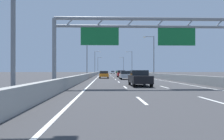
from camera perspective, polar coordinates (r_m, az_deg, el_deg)
The scene contains 53 objects.
ground_plane at distance 98.80m, azimuth 0.21°, elevation -1.02°, with size 260.00×260.00×0.00m, color #38383A.
lane_dash_left_1 at distance 11.48m, azimuth 7.58°, elevation -7.75°, with size 0.16×3.00×0.01m, color white.
lane_dash_left_2 at distance 20.36m, azimuth 3.38°, elevation -4.42°, with size 0.16×3.00×0.01m, color white.
lane_dash_left_3 at distance 29.32m, azimuth 1.75°, elevation -3.11°, with size 0.16×3.00×0.01m, color white.
lane_dash_left_4 at distance 38.29m, azimuth 0.89°, elevation -2.41°, with size 0.16×3.00×0.01m, color white.
lane_dash_left_5 at distance 47.28m, azimuth 0.35°, elevation -1.98°, with size 0.16×3.00×0.01m, color white.
lane_dash_left_6 at distance 56.27m, azimuth -0.01°, elevation -1.68°, with size 0.16×3.00×0.01m, color white.
lane_dash_left_7 at distance 65.26m, azimuth -0.27°, elevation -1.47°, with size 0.16×3.00×0.01m, color white.
lane_dash_left_8 at distance 74.26m, azimuth -0.47°, elevation -1.31°, with size 0.16×3.00×0.01m, color white.
lane_dash_left_9 at distance 83.25m, azimuth -0.63°, elevation -1.18°, with size 0.16×3.00×0.01m, color white.
lane_dash_left_10 at distance 92.25m, azimuth -0.76°, elevation -1.08°, with size 0.16×3.00×0.01m, color white.
lane_dash_left_11 at distance 101.25m, azimuth -0.86°, elevation -1.00°, with size 0.16×3.00×0.01m, color white.
lane_dash_left_12 at distance 110.24m, azimuth -0.95°, elevation -0.93°, with size 0.16×3.00×0.01m, color white.
lane_dash_left_13 at distance 119.24m, azimuth -1.02°, elevation -0.87°, with size 0.16×3.00×0.01m, color white.
lane_dash_left_14 at distance 128.24m, azimuth -1.08°, elevation -0.81°, with size 0.16×3.00×0.01m, color white.
lane_dash_left_15 at distance 137.24m, azimuth -1.14°, elevation -0.77°, with size 0.16×3.00×0.01m, color white.
lane_dash_left_16 at distance 146.24m, azimuth -1.19°, elevation -0.73°, with size 0.16×3.00×0.01m, color white.
lane_dash_left_17 at distance 155.24m, azimuth -1.23°, elevation -0.70°, with size 0.16×3.00×0.01m, color white.
lane_dash_right_1 at distance 12.58m, azimuth 24.11°, elevation -7.07°, with size 0.16×3.00×0.01m, color white.
lane_dash_right_2 at distance 21.00m, azimuth 13.24°, elevation -4.29°, with size 0.16×3.00×0.01m, color white.
lane_dash_right_3 at distance 29.77m, azimuth 8.70°, elevation -3.06°, with size 0.16×3.00×0.01m, color white.
lane_dash_right_4 at distance 38.64m, azimuth 6.23°, elevation -2.39°, with size 0.16×3.00×0.01m, color white.
lane_dash_right_5 at distance 47.56m, azimuth 4.70°, elevation -1.97°, with size 0.16×3.00×0.01m, color white.
lane_dash_right_6 at distance 56.50m, azimuth 3.64°, elevation -1.68°, with size 0.16×3.00×0.01m, color white.
lane_dash_right_7 at distance 65.47m, azimuth 2.88°, elevation -1.47°, with size 0.16×3.00×0.01m, color white.
lane_dash_right_8 at distance 74.44m, azimuth 2.30°, elevation -1.31°, with size 0.16×3.00×0.01m, color white.
lane_dash_right_9 at distance 83.41m, azimuth 1.84°, elevation -1.18°, with size 0.16×3.00×0.01m, color white.
lane_dash_right_10 at distance 92.39m, azimuth 1.48°, elevation -1.08°, with size 0.16×3.00×0.01m, color white.
lane_dash_right_11 at distance 101.38m, azimuth 1.18°, elevation -0.99°, with size 0.16×3.00×0.01m, color white.
lane_dash_right_12 at distance 110.36m, azimuth 0.92°, elevation -0.92°, with size 0.16×3.00×0.01m, color white.
lane_dash_right_13 at distance 119.35m, azimuth 0.71°, elevation -0.86°, with size 0.16×3.00×0.01m, color white.
lane_dash_right_14 at distance 128.34m, azimuth 0.52°, elevation -0.81°, with size 0.16×3.00×0.01m, color white.
lane_dash_right_15 at distance 137.34m, azimuth 0.36°, elevation -0.77°, with size 0.16×3.00×0.01m, color white.
lane_dash_right_16 at distance 146.33m, azimuth 0.22°, elevation -0.73°, with size 0.16×3.00×0.01m, color white.
lane_dash_right_17 at distance 155.32m, azimuth 0.10°, elevation -0.70°, with size 0.16×3.00×0.01m, color white.
edge_line_left at distance 86.75m, azimuth -2.96°, elevation -1.14°, with size 0.16×176.00×0.01m, color white.
edge_line_right at distance 87.19m, azimuth 3.96°, elevation -1.13°, with size 0.16×176.00×0.01m, color white.
barrier_left at distance 108.77m, azimuth -3.62°, elevation -0.69°, with size 0.45×220.00×0.95m.
barrier_right at distance 109.24m, azimuth 3.64°, elevation -0.69°, with size 0.45×220.00×0.95m.
sign_gantry at distance 20.45m, azimuth 8.16°, elevation 9.15°, with size 16.68×0.36×6.36m.
streetlamp_left_mid at distance 51.06m, azimuth -6.19°, elevation 4.21°, with size 2.58×0.28×9.50m.
streetlamp_right_mid at distance 52.12m, azimuth 10.46°, elevation 4.13°, with size 2.58×0.28×9.50m.
streetlamp_left_far at distance 91.82m, azimuth -4.29°, elevation 2.28°, with size 2.58×0.28×9.50m.
streetlamp_right_far at distance 92.41m, azimuth 5.01°, elevation 2.27°, with size 2.58×0.28×9.50m.
streetlamp_left_distant at distance 132.66m, azimuth -3.56°, elevation 1.54°, with size 2.58×0.28×9.50m.
streetlamp_right_distant at distance 133.07m, azimuth 2.88°, elevation 1.53°, with size 2.58×0.28×9.50m.
red_car at distance 50.81m, azimuth 2.39°, elevation -0.97°, with size 1.86×4.55×1.56m.
green_car at distance 123.63m, azimuth 1.50°, elevation -0.49°, with size 1.86×4.31×1.48m.
silver_car at distance 38.16m, azimuth 3.43°, elevation -1.30°, with size 1.82×4.40×1.48m.
orange_car at distance 44.11m, azimuth -2.08°, elevation -1.16°, with size 1.81×4.33×1.45m.
black_car at distance 22.14m, azimuth 7.07°, elevation -2.04°, with size 1.81×4.67×1.56m.
white_car at distance 106.74m, azimuth 0.16°, elevation -0.57°, with size 1.73×4.50×1.38m.
yellow_car at distance 53.58m, azimuth 5.92°, elevation -1.00°, with size 1.86×4.70×1.37m.
Camera 1 is at (-3.68, 1.28, 1.53)m, focal length 35.57 mm.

